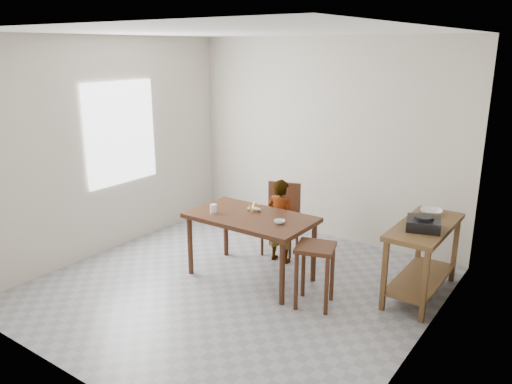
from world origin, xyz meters
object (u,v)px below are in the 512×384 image
Objects in this scene: dining_chair at (280,219)px; child at (281,221)px; prep_counter at (422,260)px; dining_table at (251,247)px; stool at (315,275)px.

child is at bearing -73.28° from dining_chair.
child is 1.18× the size of dining_chair.
prep_counter is 1.86m from dining_chair.
prep_counter is 1.15× the size of child.
dining_table is 1.59× the size of dining_chair.
child is (-1.69, -0.12, 0.12)m from prep_counter.
dining_chair is at bearing 176.26° from prep_counter.
dining_chair is at bearing 99.20° from dining_table.
dining_table is 2.13× the size of stool.
dining_chair is 1.42m from stool.
child is at bearing 87.51° from dining_table.
dining_chair is 1.34× the size of stool.
stool is (0.90, -0.15, -0.05)m from dining_table.
stool is (1.04, -0.97, -0.11)m from dining_chair.
child is (0.03, 0.58, 0.15)m from dining_table.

